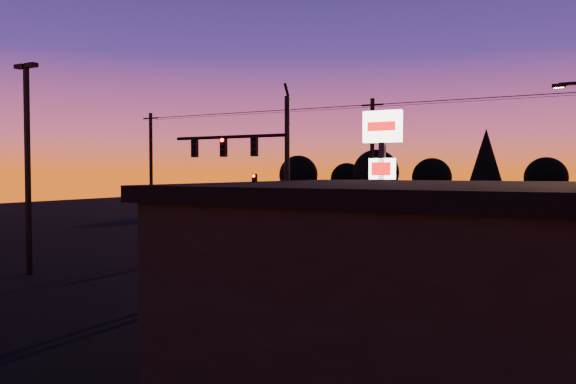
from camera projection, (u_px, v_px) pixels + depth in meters
name	position (u px, v px, depth m)	size (l,w,h in m)	color
ground	(210.00, 279.00, 23.50)	(120.00, 120.00, 0.00)	black
lane_arrow	(242.00, 273.00, 24.72)	(1.20, 3.10, 0.01)	beige
traffic_signal_mast	(258.00, 162.00, 26.87)	(6.79, 0.52, 8.58)	black
secondary_signal	(254.00, 197.00, 35.87)	(0.30, 0.31, 4.35)	black
parking_lot_light	(27.00, 154.00, 24.28)	(1.25, 0.30, 9.14)	black
pylon_sign	(382.00, 160.00, 21.28)	(1.50, 0.28, 6.80)	black
utility_pole_0	(151.00, 170.00, 43.29)	(1.40, 0.26, 9.00)	black
utility_pole_1	(372.00, 170.00, 34.65)	(1.40, 0.26, 9.00)	black
power_wires	(372.00, 105.00, 34.50)	(36.00, 1.22, 0.07)	black
store_building	(526.00, 295.00, 10.61)	(12.40, 8.40, 4.25)	black
bollard	(156.00, 256.00, 26.77)	(0.32, 0.32, 0.96)	#C69903
tree_0	(298.00, 175.00, 77.74)	(5.36, 5.36, 6.74)	black
tree_1	(347.00, 179.00, 77.51)	(4.54, 4.54, 5.71)	black
tree_2	(376.00, 173.00, 70.21)	(5.77, 5.78, 7.26)	black
tree_3	(432.00, 178.00, 70.86)	(4.95, 4.95, 6.22)	black
tree_4	(486.00, 159.00, 64.79)	(4.18, 4.18, 9.50)	black
tree_5	(546.00, 178.00, 66.37)	(4.95, 4.95, 6.22)	black
car_mid	(266.00, 238.00, 32.59)	(1.34, 3.84, 1.27)	black
car_right	(416.00, 246.00, 29.08)	(1.77, 4.35, 1.26)	black
suv_parked	(406.00, 311.00, 15.36)	(2.23, 4.84, 1.35)	black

